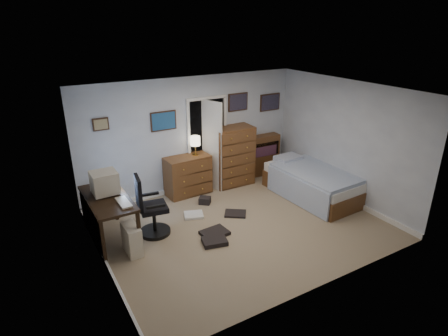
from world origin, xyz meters
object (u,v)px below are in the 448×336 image
Objects in this scene: low_dresser at (188,175)px; tall_dresser at (232,156)px; computer_desk at (102,209)px; office_chair at (150,212)px; bed at (311,182)px.

low_dresser is 1.14m from tall_dresser.
computer_desk is 1.06× the size of tall_dresser.
office_chair is at bearing -140.40° from low_dresser.
office_chair reaches higher than computer_desk.
office_chair reaches higher than low_dresser.
tall_dresser is 1.86m from bed.
low_dresser reaches higher than computer_desk.
office_chair is (0.76, -0.16, -0.20)m from computer_desk.
computer_desk is 1.27× the size of office_chair.
computer_desk is 0.80m from office_chair.
bed is (2.23, -1.47, -0.11)m from low_dresser.
computer_desk is at bearing 176.77° from office_chair.
computer_desk is 1.49× the size of low_dresser.
tall_dresser is at bearing -4.46° from low_dresser.
low_dresser is 2.67m from bed.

